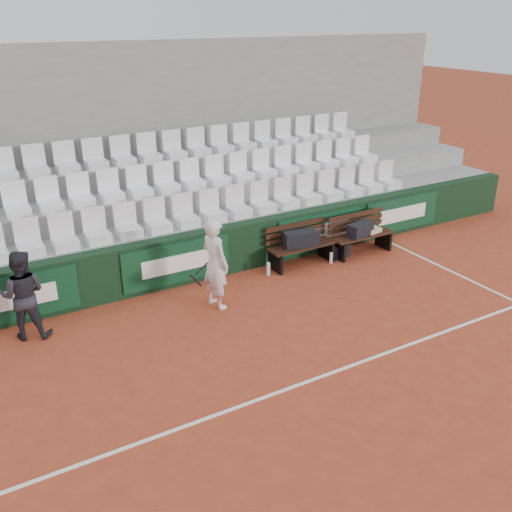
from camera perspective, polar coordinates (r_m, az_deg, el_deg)
The scene contains 20 objects.
ground at distance 8.47m, azimuth 3.96°, elevation -12.87°, with size 80.00×80.00×0.00m, color #A53E25.
court_baseline at distance 8.47m, azimuth 3.96°, elevation -12.84°, with size 18.00×0.06×0.01m, color white.
back_barrier at distance 11.33m, azimuth -6.94°, elevation -0.22°, with size 18.00×0.34×1.00m.
grandstand_tier_front at distance 11.85m, azimuth -8.47°, elevation 0.77°, with size 18.00×0.95×1.00m, color gray.
grandstand_tier_mid at distance 12.60m, azimuth -10.17°, elevation 3.15°, with size 18.00×0.95×1.45m, color #979794.
grandstand_tier_back at distance 13.38m, azimuth -11.68°, elevation 5.25°, with size 18.00×0.95×1.90m, color gray.
grandstand_rear_wall at distance 13.64m, azimuth -12.99°, elevation 10.93°, with size 18.00×0.30×4.40m, color gray.
seat_row_front at distance 11.41m, azimuth -8.38°, elevation 4.26°, with size 11.90×0.44×0.63m, color silver.
seat_row_mid at distance 12.13m, azimuth -10.22°, elevation 7.52°, with size 11.90×0.44×0.63m, color white.
seat_row_back at distance 12.89m, azimuth -11.88°, elevation 10.40°, with size 11.90×0.44×0.63m, color silver.
bench_left at distance 12.13m, azimuth 4.58°, elevation 0.11°, with size 1.50×0.56×0.45m, color black.
bench_right at distance 12.89m, azimuth 10.47°, elevation 1.22°, with size 1.50×0.56×0.45m, color #361A10.
sports_bag_left at distance 11.95m, azimuth 4.51°, elevation 1.73°, with size 0.74×0.32×0.32m, color black.
sports_bag_right at distance 12.68m, azimuth 10.37°, elevation 2.64°, with size 0.62×0.29×0.29m, color black.
towel at distance 12.97m, azimuth 11.58°, elevation 2.57°, with size 0.35×0.26×0.10m, color #CABE83.
sports_bag_ground at distance 12.65m, azimuth 8.10°, elevation 0.56°, with size 0.49×0.30×0.30m, color black.
water_bottle_near at distance 11.66m, azimuth 1.24°, elevation -1.30°, with size 0.08×0.08×0.27m, color silver.
water_bottle_far at distance 12.32m, azimuth 7.51°, elevation -0.18°, with size 0.07×0.07×0.24m, color silver.
tennis_player at distance 10.19m, azimuth -4.12°, elevation -0.77°, with size 0.76×0.69×1.69m.
ball_kid at distance 9.98m, azimuth -22.29°, elevation -3.63°, with size 0.74×0.58×1.53m, color #212129.
Camera 1 is at (-3.91, -5.61, 5.00)m, focal length 40.00 mm.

